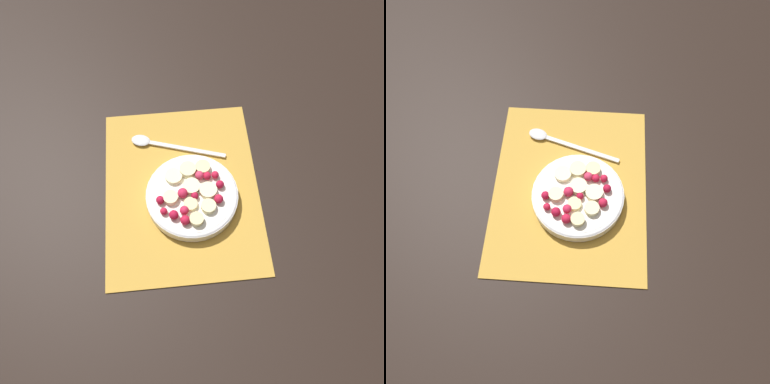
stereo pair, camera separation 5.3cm
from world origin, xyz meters
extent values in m
plane|color=black|center=(0.00, 0.00, 0.00)|extent=(3.00, 3.00, 0.00)
cube|color=gold|center=(0.00, 0.00, 0.00)|extent=(0.41, 0.32, 0.01)
cylinder|color=white|center=(-0.03, -0.02, 0.02)|extent=(0.19, 0.19, 0.02)
torus|color=white|center=(-0.03, -0.02, 0.03)|extent=(0.19, 0.19, 0.01)
cylinder|color=white|center=(-0.03, -0.02, 0.03)|extent=(0.17, 0.17, 0.00)
cylinder|color=#F4EAB7|center=(-0.03, -0.05, 0.04)|extent=(0.04, 0.04, 0.01)
cylinder|color=#F4EAB7|center=(0.01, 0.01, 0.04)|extent=(0.04, 0.04, 0.01)
cylinder|color=#F4EAB7|center=(-0.01, -0.02, 0.04)|extent=(0.04, 0.04, 0.01)
cylinder|color=beige|center=(-0.05, -0.01, 0.04)|extent=(0.04, 0.04, 0.01)
cylinder|color=beige|center=(-0.09, -0.02, 0.04)|extent=(0.03, 0.03, 0.01)
cylinder|color=beige|center=(0.03, -0.05, 0.04)|extent=(0.04, 0.04, 0.01)
cylinder|color=beige|center=(-0.04, 0.02, 0.04)|extent=(0.04, 0.04, 0.01)
cylinder|color=beige|center=(-0.06, -0.05, 0.04)|extent=(0.03, 0.03, 0.01)
cylinder|color=beige|center=(0.02, -0.02, 0.04)|extent=(0.04, 0.04, 0.01)
sphere|color=red|center=(0.01, -0.07, 0.04)|extent=(0.02, 0.02, 0.02)
sphere|color=#B21433|center=(-0.04, -0.02, 0.04)|extent=(0.02, 0.02, 0.02)
sphere|color=#D12347|center=(-0.03, 0.00, 0.04)|extent=(0.02, 0.02, 0.02)
sphere|color=red|center=(-0.09, 0.00, 0.04)|extent=(0.02, 0.02, 0.02)
sphere|color=#B21433|center=(-0.02, -0.08, 0.04)|extent=(0.02, 0.02, 0.02)
sphere|color=red|center=(-0.06, 0.04, 0.04)|extent=(0.01, 0.01, 0.01)
sphere|color=red|center=(0.01, -0.05, 0.04)|extent=(0.02, 0.02, 0.02)
sphere|color=#B21433|center=(-0.04, 0.05, 0.04)|extent=(0.02, 0.02, 0.02)
sphere|color=#B21433|center=(-0.07, 0.02, 0.04)|extent=(0.02, 0.02, 0.02)
sphere|color=#D12347|center=(-0.07, 0.00, 0.04)|extent=(0.02, 0.02, 0.02)
sphere|color=red|center=(-0.05, -0.07, 0.04)|extent=(0.02, 0.02, 0.02)
sphere|color=#DB3356|center=(0.01, -0.04, 0.04)|extent=(0.02, 0.02, 0.02)
cube|color=silver|center=(0.09, -0.02, 0.01)|extent=(0.06, 0.17, 0.00)
ellipsoid|color=silver|center=(0.13, 0.08, 0.01)|extent=(0.04, 0.05, 0.01)
camera|label=1|loc=(-0.36, 0.01, 0.71)|focal=35.00mm
camera|label=2|loc=(-0.36, -0.04, 0.71)|focal=35.00mm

